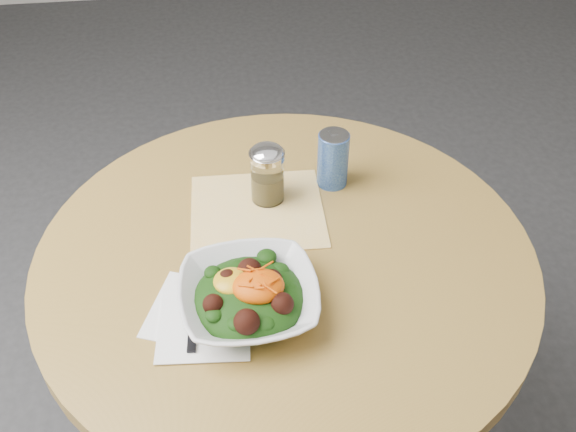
# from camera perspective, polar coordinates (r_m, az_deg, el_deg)

# --- Properties ---
(table) EXTENTS (0.90, 0.90, 0.75)m
(table) POSITION_cam_1_polar(r_m,az_deg,el_deg) (1.30, -0.23, -9.18)
(table) COLOR black
(table) RESTS_ON ground
(cloth_napkin) EXTENTS (0.26, 0.24, 0.00)m
(cloth_napkin) POSITION_cam_1_polar(r_m,az_deg,el_deg) (1.23, -2.75, 0.48)
(cloth_napkin) COLOR orange
(cloth_napkin) RESTS_ON table
(paper_napkins) EXTENTS (0.19, 0.21, 0.00)m
(paper_napkins) POSITION_cam_1_polar(r_m,az_deg,el_deg) (1.06, -7.83, -8.95)
(paper_napkins) COLOR white
(paper_napkins) RESTS_ON table
(salad_bowl) EXTENTS (0.23, 0.23, 0.08)m
(salad_bowl) POSITION_cam_1_polar(r_m,az_deg,el_deg) (1.04, -3.48, -7.14)
(salad_bowl) COLOR silver
(salad_bowl) RESTS_ON table
(fork) EXTENTS (0.04, 0.20, 0.00)m
(fork) POSITION_cam_1_polar(r_m,az_deg,el_deg) (1.08, -8.23, -7.34)
(fork) COLOR black
(fork) RESTS_ON table
(spice_shaker) EXTENTS (0.07, 0.07, 0.12)m
(spice_shaker) POSITION_cam_1_polar(r_m,az_deg,el_deg) (1.22, -1.85, 3.72)
(spice_shaker) COLOR silver
(spice_shaker) RESTS_ON table
(beverage_can) EXTENTS (0.06, 0.06, 0.12)m
(beverage_can) POSITION_cam_1_polar(r_m,az_deg,el_deg) (1.27, 4.01, 5.09)
(beverage_can) COLOR navy
(beverage_can) RESTS_ON table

